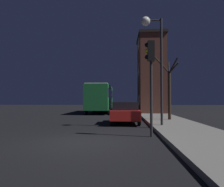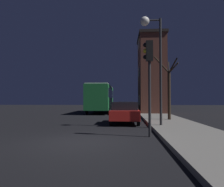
{
  "view_description": "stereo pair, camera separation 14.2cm",
  "coord_description": "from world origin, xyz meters",
  "px_view_note": "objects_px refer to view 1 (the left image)",
  "views": [
    {
      "loc": [
        1.63,
        -8.41,
        1.62
      ],
      "look_at": [
        0.56,
        11.5,
        2.2
      ],
      "focal_mm": 35.0,
      "sensor_mm": 36.0,
      "label": 1
    },
    {
      "loc": [
        1.77,
        -8.4,
        1.62
      ],
      "look_at": [
        0.56,
        11.5,
        2.2
      ],
      "focal_mm": 35.0,
      "sensor_mm": 36.0,
      "label": 2
    }
  ],
  "objects_px": {
    "car_near_lane": "(125,112)",
    "car_mid_lane": "(125,108)",
    "streetlamp": "(152,42)",
    "traffic_light": "(150,68)",
    "bare_tree": "(169,89)",
    "bus": "(100,96)"
  },
  "relations": [
    {
      "from": "streetlamp",
      "to": "traffic_light",
      "type": "xyz_separation_m",
      "value": [
        -0.5,
        -3.0,
        -1.92
      ]
    },
    {
      "from": "streetlamp",
      "to": "traffic_light",
      "type": "bearing_deg",
      "value": -99.38
    },
    {
      "from": "streetlamp",
      "to": "traffic_light",
      "type": "relative_size",
      "value": 1.49
    },
    {
      "from": "traffic_light",
      "to": "car_near_lane",
      "type": "bearing_deg",
      "value": 101.53
    },
    {
      "from": "bare_tree",
      "to": "car_near_lane",
      "type": "xyz_separation_m",
      "value": [
        -3.25,
        -1.31,
        -1.61
      ]
    },
    {
      "from": "bare_tree",
      "to": "streetlamp",
      "type": "bearing_deg",
      "value": -115.1
    },
    {
      "from": "streetlamp",
      "to": "traffic_light",
      "type": "distance_m",
      "value": 3.59
    },
    {
      "from": "bus",
      "to": "car_mid_lane",
      "type": "relative_size",
      "value": 1.97
    },
    {
      "from": "streetlamp",
      "to": "bus",
      "type": "xyz_separation_m",
      "value": [
        -4.61,
        14.47,
        -2.91
      ]
    },
    {
      "from": "car_near_lane",
      "to": "car_mid_lane",
      "type": "height_order",
      "value": "car_near_lane"
    },
    {
      "from": "bus",
      "to": "car_mid_lane",
      "type": "bearing_deg",
      "value": -45.56
    },
    {
      "from": "traffic_light",
      "to": "car_mid_lane",
      "type": "height_order",
      "value": "traffic_light"
    },
    {
      "from": "streetlamp",
      "to": "traffic_light",
      "type": "height_order",
      "value": "streetlamp"
    },
    {
      "from": "bus",
      "to": "traffic_light",
      "type": "bearing_deg",
      "value": -76.73
    },
    {
      "from": "car_mid_lane",
      "to": "bare_tree",
      "type": "bearing_deg",
      "value": -67.59
    },
    {
      "from": "streetlamp",
      "to": "car_near_lane",
      "type": "xyz_separation_m",
      "value": [
        -1.57,
        2.28,
        -4.18
      ]
    },
    {
      "from": "bus",
      "to": "car_mid_lane",
      "type": "xyz_separation_m",
      "value": [
        3.12,
        -3.18,
        -1.31
      ]
    },
    {
      "from": "streetlamp",
      "to": "car_mid_lane",
      "type": "height_order",
      "value": "streetlamp"
    },
    {
      "from": "car_near_lane",
      "to": "car_mid_lane",
      "type": "distance_m",
      "value": 9.0
    },
    {
      "from": "traffic_light",
      "to": "car_mid_lane",
      "type": "xyz_separation_m",
      "value": [
        -1.0,
        14.28,
        -2.3
      ]
    },
    {
      "from": "bare_tree",
      "to": "car_near_lane",
      "type": "bearing_deg",
      "value": -158.14
    },
    {
      "from": "bare_tree",
      "to": "car_mid_lane",
      "type": "bearing_deg",
      "value": 112.41
    }
  ]
}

